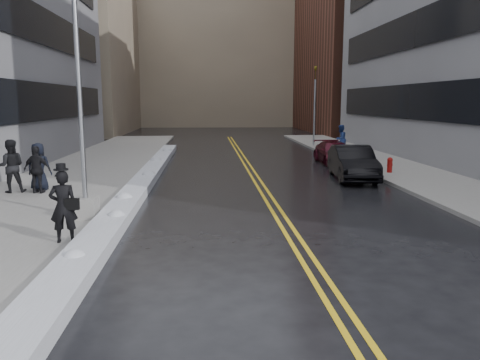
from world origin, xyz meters
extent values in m
plane|color=black|center=(0.00, 0.00, 0.00)|extent=(160.00, 160.00, 0.00)
cube|color=gray|center=(-5.75, 10.00, 0.07)|extent=(5.50, 50.00, 0.15)
cube|color=gray|center=(10.00, 10.00, 0.07)|extent=(4.00, 50.00, 0.15)
cube|color=gold|center=(2.35, 10.00, 0.00)|extent=(0.12, 50.00, 0.01)
cube|color=gold|center=(2.65, 10.00, 0.00)|extent=(0.12, 50.00, 0.01)
cube|color=silver|center=(-2.45, 8.00, 0.17)|extent=(0.90, 30.00, 0.34)
cube|color=gray|center=(-15.50, 44.00, 9.00)|extent=(14.00, 22.00, 18.00)
cube|color=#562D21|center=(19.00, 42.00, 14.00)|extent=(14.00, 20.00, 28.00)
cube|color=gray|center=(2.00, 60.00, 11.00)|extent=(36.00, 16.00, 22.00)
cube|color=gray|center=(-3.30, 2.00, 0.45)|extent=(0.65, 0.65, 0.60)
cylinder|color=gray|center=(-3.30, 2.00, 4.25)|extent=(0.14, 0.14, 7.00)
cylinder|color=maroon|center=(9.00, 10.00, 0.45)|extent=(0.24, 0.24, 0.60)
sphere|color=maroon|center=(9.00, 10.00, 0.75)|extent=(0.26, 0.26, 0.26)
cylinder|color=maroon|center=(9.00, 10.00, 0.50)|extent=(0.25, 0.10, 0.10)
cylinder|color=gray|center=(8.50, 24.00, 2.65)|extent=(0.14, 0.14, 5.00)
imported|color=#594C0C|center=(8.50, 24.00, 5.65)|extent=(0.16, 0.20, 1.00)
imported|color=black|center=(-3.20, -0.41, 1.03)|extent=(0.71, 0.53, 1.76)
imported|color=black|center=(-7.03, 6.14, 1.14)|extent=(1.14, 1.00, 1.99)
imported|color=black|center=(-6.15, 6.53, 1.06)|extent=(0.91, 0.62, 1.82)
imported|color=black|center=(-6.01, 5.93, 1.03)|extent=(1.09, 0.62, 1.76)
imported|color=navy|center=(8.98, 18.35, 1.08)|extent=(1.14, 1.13, 1.86)
imported|color=black|center=(6.86, 9.00, 0.77)|extent=(2.11, 4.80, 1.53)
imported|color=#420A17|center=(7.50, 14.42, 0.62)|extent=(1.79, 4.32, 1.25)
camera|label=1|loc=(0.26, -11.64, 3.53)|focal=35.00mm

